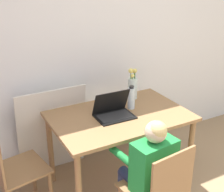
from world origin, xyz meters
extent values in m
cube|color=white|center=(0.00, 2.23, 1.25)|extent=(6.40, 0.05, 2.50)
cube|color=olive|center=(-0.24, 1.61, 0.72)|extent=(1.20, 0.78, 0.03)
cylinder|color=olive|center=(0.31, 1.26, 0.35)|extent=(0.05, 0.05, 0.71)
cylinder|color=olive|center=(-0.79, 1.95, 0.35)|extent=(0.05, 0.05, 0.71)
cylinder|color=olive|center=(0.31, 1.95, 0.35)|extent=(0.05, 0.05, 0.71)
cube|color=olive|center=(-0.32, 0.97, 0.42)|extent=(0.44, 0.44, 0.02)
cube|color=olive|center=(-0.30, 0.78, 0.63)|extent=(0.38, 0.06, 0.40)
cylinder|color=olive|center=(-0.17, 1.16, 0.20)|extent=(0.04, 0.04, 0.41)
cube|color=olive|center=(-1.13, 1.68, 0.42)|extent=(0.46, 0.46, 0.02)
cylinder|color=olive|center=(-0.93, 1.54, 0.20)|extent=(0.04, 0.04, 0.41)
cylinder|color=olive|center=(-0.99, 1.88, 0.20)|extent=(0.04, 0.04, 0.41)
cube|color=#1E8438|center=(-0.32, 0.97, 0.63)|extent=(0.34, 0.21, 0.40)
sphere|color=beige|center=(-0.32, 0.97, 0.90)|extent=(0.16, 0.16, 0.16)
sphere|color=#D8BC72|center=(-0.32, 0.96, 0.92)|extent=(0.13, 0.13, 0.13)
cylinder|color=navy|center=(-0.26, 1.12, 0.44)|extent=(0.12, 0.29, 0.09)
cylinder|color=navy|center=(-0.41, 1.10, 0.44)|extent=(0.12, 0.29, 0.09)
cylinder|color=navy|center=(-0.28, 1.26, 0.21)|extent=(0.08, 0.08, 0.43)
cylinder|color=#1E8438|center=(-0.21, 1.20, 0.65)|extent=(0.08, 0.24, 0.06)
cylinder|color=#1E8438|center=(-0.48, 1.17, 0.65)|extent=(0.08, 0.24, 0.06)
cube|color=black|center=(-0.30, 1.59, 0.74)|extent=(0.33, 0.24, 0.01)
cube|color=#2D2D2D|center=(-0.30, 1.59, 0.75)|extent=(0.29, 0.17, 0.00)
cube|color=black|center=(-0.30, 1.66, 0.85)|extent=(0.33, 0.10, 0.22)
cube|color=black|center=(-0.30, 1.66, 0.86)|extent=(0.30, 0.09, 0.19)
cylinder|color=silver|center=(0.05, 1.88, 0.84)|extent=(0.09, 0.09, 0.20)
cylinder|color=#3D7A38|center=(0.07, 1.88, 0.89)|extent=(0.01, 0.01, 0.22)
sphere|color=#EFDB66|center=(0.07, 1.88, 1.00)|extent=(0.03, 0.03, 0.03)
cylinder|color=#3D7A38|center=(0.05, 1.90, 0.87)|extent=(0.01, 0.01, 0.18)
sphere|color=#EFDB66|center=(0.05, 1.90, 0.96)|extent=(0.03, 0.03, 0.03)
cylinder|color=#3D7A38|center=(0.03, 1.88, 0.90)|extent=(0.01, 0.01, 0.24)
sphere|color=#EFDB66|center=(0.03, 1.88, 1.02)|extent=(0.05, 0.05, 0.05)
cylinder|color=#3D7A38|center=(0.04, 1.86, 0.88)|extent=(0.01, 0.01, 0.20)
sphere|color=#EFDB66|center=(0.04, 1.86, 0.98)|extent=(0.03, 0.03, 0.03)
cylinder|color=#3D7A38|center=(0.07, 1.86, 0.90)|extent=(0.01, 0.01, 0.25)
sphere|color=#EFDB66|center=(0.07, 1.86, 1.02)|extent=(0.04, 0.04, 0.04)
cylinder|color=silver|center=(-0.08, 1.68, 0.84)|extent=(0.07, 0.07, 0.20)
cylinder|color=#262628|center=(-0.08, 1.68, 0.95)|extent=(0.04, 0.04, 0.02)
cube|color=silver|center=(-0.71, 2.10, 0.45)|extent=(0.68, 0.14, 0.91)
camera|label=1|loc=(-1.47, -0.52, 1.96)|focal=50.00mm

